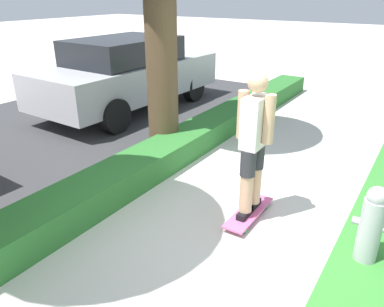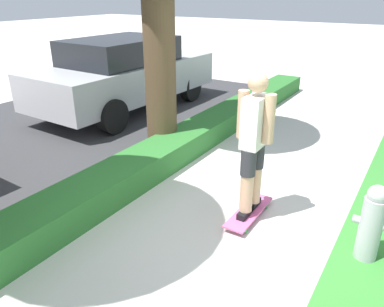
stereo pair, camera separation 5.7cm
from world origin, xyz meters
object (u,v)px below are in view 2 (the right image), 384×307
skater_person (254,143)px  fire_hydrant (372,223)px  skateboard (249,212)px  parked_car_middle (125,73)px

skater_person → fire_hydrant: skater_person is taller
skater_person → fire_hydrant: size_ratio=2.00×
skateboard → fire_hydrant: size_ratio=1.09×
skateboard → fire_hydrant: bearing=-92.4°
parked_car_middle → skateboard: bearing=-120.3°
skateboard → skater_person: (-0.00, 0.00, 0.85)m
skateboard → parked_car_middle: size_ratio=0.20×
skater_person → parked_car_middle: size_ratio=0.37×
skateboard → skater_person: 0.85m
parked_car_middle → fire_hydrant: bearing=-114.2°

